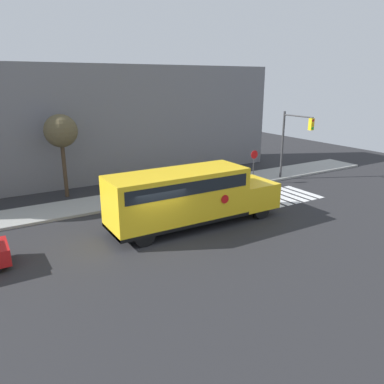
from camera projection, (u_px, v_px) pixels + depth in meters
ground_plane at (157, 239)px, 17.90m from camera, size 60.00×60.00×0.00m
sidewalk_strip at (111, 202)px, 23.21m from camera, size 44.00×3.00×0.15m
building_backdrop at (78, 124)px, 27.35m from camera, size 32.00×4.00×8.40m
crosswalk_stripes at (285, 196)px, 24.62m from camera, size 4.00×3.20×0.01m
school_bus at (188, 195)px, 19.04m from camera, size 9.40×2.57×2.99m
stop_sign at (254, 162)px, 27.03m from camera, size 0.61×0.10×2.48m
traffic_light at (292, 137)px, 27.11m from camera, size 0.28×2.82×5.12m
tree_near_sidewalk at (61, 132)px, 23.24m from camera, size 2.06×2.06×5.31m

